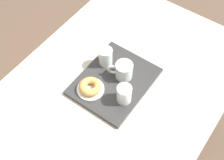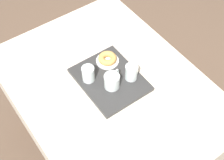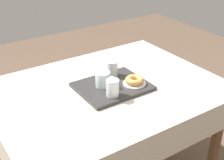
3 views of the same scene
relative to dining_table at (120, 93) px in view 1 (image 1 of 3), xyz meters
name	(u,v)px [view 1 (image 1 of 3)]	position (x,y,z in m)	size (l,w,h in m)	color
ground_plane	(118,145)	(0.00, 0.00, -0.67)	(6.00, 6.00, 0.00)	brown
dining_table	(120,93)	(0.00, 0.00, 0.00)	(1.25, 0.94, 0.77)	beige
serving_tray	(114,81)	(0.02, -0.02, 0.11)	(0.38, 0.31, 0.02)	#2D2D2D
tea_mug_left	(124,71)	(-0.02, 0.00, 0.16)	(0.09, 0.12, 0.08)	silver
water_glass_near	(124,95)	(0.08, 0.07, 0.16)	(0.07, 0.07, 0.09)	silver
water_glass_far	(106,57)	(-0.04, -0.12, 0.16)	(0.07, 0.07, 0.09)	silver
donut_plate_left	(90,89)	(0.13, -0.08, 0.12)	(0.13, 0.13, 0.01)	white
sugar_donut_left	(90,87)	(0.13, -0.08, 0.14)	(0.10, 0.10, 0.03)	tan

